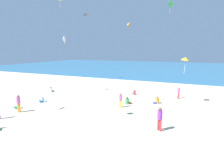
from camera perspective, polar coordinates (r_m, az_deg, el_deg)
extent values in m
plane|color=beige|center=(20.82, 4.25, -6.49)|extent=(120.00, 120.00, 0.00)
cube|color=teal|center=(62.02, 17.00, 3.60)|extent=(120.00, 60.00, 0.05)
cube|color=#2D9956|center=(19.50, -29.45, -8.24)|extent=(0.69, 0.69, 0.03)
cube|color=#2D9956|center=(19.40, -28.73, -7.73)|extent=(0.46, 0.49, 0.36)
cylinder|color=#B7B7BC|center=(19.33, -29.99, -8.70)|extent=(0.02, 0.02, 0.17)
cylinder|color=#B7B7BC|center=(19.79, -29.70, -8.28)|extent=(0.02, 0.02, 0.17)
cube|color=#2370B2|center=(20.69, -22.61, -6.85)|extent=(0.74, 0.74, 0.03)
cube|color=#2370B2|center=(20.63, -21.96, -6.31)|extent=(0.57, 0.58, 0.39)
cylinder|color=#B7B7BC|center=(20.43, -23.00, -7.30)|extent=(0.02, 0.02, 0.15)
cylinder|color=#B7B7BC|center=(21.00, -22.95, -6.86)|extent=(0.02, 0.02, 0.15)
cylinder|color=#B7B7BC|center=(15.03, -33.39, -13.98)|extent=(0.02, 0.02, 0.17)
cylinder|color=red|center=(13.04, 15.20, -14.58)|extent=(0.15, 0.15, 0.86)
cylinder|color=red|center=(12.93, 15.85, -14.83)|extent=(0.15, 0.15, 0.86)
cylinder|color=purple|center=(12.70, 15.67, -11.60)|extent=(0.48, 0.48, 0.64)
sphere|color=brown|center=(12.56, 15.76, -9.78)|extent=(0.24, 0.24, 0.24)
cylinder|color=orange|center=(18.25, -28.81, -8.54)|extent=(0.15, 0.15, 0.83)
cylinder|color=orange|center=(18.10, -28.44, -8.65)|extent=(0.15, 0.15, 0.83)
cylinder|color=#D8599E|center=(17.98, -28.80, -6.37)|extent=(0.33, 0.33, 0.63)
sphere|color=#A87A5B|center=(17.88, -28.90, -5.08)|extent=(0.23, 0.23, 0.23)
cylinder|color=red|center=(21.80, 21.18, -5.43)|extent=(0.12, 0.12, 0.70)
cylinder|color=red|center=(21.94, 21.31, -5.34)|extent=(0.12, 0.12, 0.70)
cylinder|color=#D8599E|center=(21.73, 21.34, -3.82)|extent=(0.35, 0.35, 0.53)
sphere|color=#A87A5B|center=(21.66, 21.39, -2.91)|extent=(0.19, 0.19, 0.19)
cylinder|color=green|center=(18.46, 5.10, -7.61)|extent=(0.54, 0.54, 0.59)
sphere|color=brown|center=(18.35, 5.11, -6.42)|extent=(0.23, 0.23, 0.23)
cube|color=red|center=(18.64, 5.72, -8.13)|extent=(0.51, 0.52, 0.17)
cylinder|color=white|center=(25.20, -19.70, -3.64)|extent=(0.41, 0.41, 0.52)
sphere|color=brown|center=(25.13, -19.74, -2.85)|extent=(0.21, 0.21, 0.21)
cube|color=blue|center=(25.35, -19.29, -3.97)|extent=(0.35, 0.43, 0.15)
cylinder|color=red|center=(22.42, 7.50, -4.76)|extent=(0.42, 0.42, 0.49)
sphere|color=brown|center=(22.34, 7.52, -3.94)|extent=(0.20, 0.20, 0.20)
cube|color=blue|center=(22.58, 7.11, -5.11)|extent=(0.43, 0.37, 0.14)
cylinder|color=orange|center=(19.23, 14.83, -7.19)|extent=(0.55, 0.55, 0.59)
sphere|color=#846047|center=(19.12, 14.88, -6.04)|extent=(0.24, 0.24, 0.24)
cube|color=blue|center=(19.16, 14.22, -7.88)|extent=(0.52, 0.51, 0.17)
cylinder|color=yellow|center=(17.29, 3.03, -8.51)|extent=(0.13, 0.13, 0.73)
cylinder|color=yellow|center=(17.41, 2.65, -8.39)|extent=(0.13, 0.13, 0.73)
cylinder|color=#D8599E|center=(17.17, 2.86, -6.43)|extent=(0.39, 0.39, 0.55)
sphere|color=#846047|center=(17.07, 2.87, -5.26)|extent=(0.20, 0.20, 0.20)
cylinder|color=pink|center=(33.12, -16.83, 22.44)|extent=(0.07, 0.06, 1.02)
cube|color=white|center=(23.23, -15.60, 12.46)|extent=(0.22, 0.86, 0.87)
cylinder|color=orange|center=(23.20, -15.54, 11.19)|extent=(0.06, 0.04, 0.42)
pyramid|color=yellow|center=(18.99, 23.33, 6.10)|extent=(0.97, 0.97, 0.42)
cylinder|color=white|center=(19.09, 23.05, 3.02)|extent=(0.09, 0.09, 1.03)
cone|color=orange|center=(36.64, 5.67, 17.68)|extent=(0.94, 0.68, 0.95)
cylinder|color=red|center=(36.53, 5.65, 16.45)|extent=(0.17, 0.04, 0.97)
cube|color=black|center=(26.87, -8.94, 20.30)|extent=(0.61, 0.23, 0.60)
cylinder|color=#1EADAD|center=(26.75, -8.90, 18.88)|extent=(0.11, 0.14, 0.90)
cube|color=green|center=(28.25, 18.87, 22.46)|extent=(0.75, 0.74, 1.02)
cylinder|color=orange|center=(28.07, 18.78, 20.82)|extent=(0.11, 0.13, 0.94)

